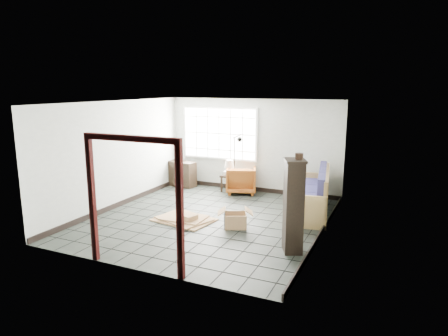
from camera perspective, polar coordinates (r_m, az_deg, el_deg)
The scene contains 15 objects.
ground at distance 9.05m, azimuth -2.10°, elevation -7.32°, with size 5.50×5.50×0.00m, color black.
room_shell at distance 8.68m, azimuth -2.10°, elevation 3.28°, with size 5.02×5.52×2.61m.
window_panel at distance 11.51m, azimuth -0.64°, elevation 4.96°, with size 2.32×0.08×1.52m.
doorway_trim at distance 6.45m, azimuth -12.91°, elevation -2.65°, with size 1.80×0.08×2.20m.
futon_sofa at distance 9.64m, azimuth 12.38°, elevation -4.03°, with size 1.27×2.49×1.05m.
armchair at distance 11.13m, azimuth 2.47°, elevation -1.50°, with size 0.80×0.75×0.82m, color maroon.
side_table at distance 11.26m, azimuth 0.86°, elevation -1.43°, with size 0.47×0.47×0.48m.
table_lamp at distance 11.13m, azimuth 0.77°, elevation 0.47°, with size 0.32×0.32×0.44m.
projector at distance 11.31m, azimuth 0.62°, elevation -0.69°, with size 0.29×0.25×0.09m.
floor_lamp at distance 11.00m, azimuth 1.84°, elevation 0.89°, with size 0.44×0.37×1.66m.
console_shelf at distance 11.98m, azimuth -6.23°, elevation -0.79°, with size 1.01×0.54×0.75m.
tall_shelf at distance 7.21m, azimuth 9.89°, elevation -5.30°, with size 0.51×0.57×1.69m.
pot at distance 7.02m, azimuth 10.68°, elevation 1.66°, with size 0.18×0.18×0.11m.
open_box at distance 8.51m, azimuth 1.61°, elevation -7.48°, with size 0.83×0.64×0.42m.
cardboard_pile at distance 8.98m, azimuth -5.66°, elevation -7.19°, with size 1.39×1.15×0.18m.
Camera 1 is at (3.82, -7.66, 2.94)m, focal length 32.00 mm.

